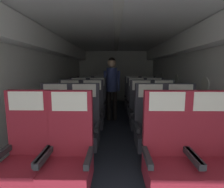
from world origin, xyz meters
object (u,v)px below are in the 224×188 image
at_px(seat_a_left_window, 26,156).
at_px(seat_a_left_aisle, 69,157).
at_px(seat_d_right_aisle, 154,105).
at_px(seat_e_left_aisle, 100,98).
at_px(seat_b_left_aisle, 84,128).
at_px(seat_b_right_window, 150,128).
at_px(seat_c_left_window, 70,113).
at_px(seat_e_left_window, 85,98).
at_px(seat_e_right_aisle, 147,99).
at_px(flight_attendant, 112,82).
at_px(seat_a_right_window, 167,158).
at_px(seat_a_right_aisle, 212,158).
at_px(seat_d_left_aisle, 97,104).
at_px(seat_e_right_window, 132,98).
at_px(seat_d_right_window, 136,105).
at_px(seat_d_left_window, 79,104).
at_px(seat_b_left_window, 55,128).
at_px(seat_b_right_aisle, 181,128).
at_px(seat_c_right_aisle, 164,113).
at_px(seat_c_left_aisle, 92,113).
at_px(seat_c_right_window, 141,114).

bearing_deg(seat_a_left_window, seat_a_left_aisle, -2.72).
bearing_deg(seat_d_right_aisle, seat_e_left_aisle, 148.42).
distance_m(seat_b_left_aisle, seat_b_right_window, 1.02).
relative_size(seat_c_left_window, seat_e_left_window, 1.00).
distance_m(seat_b_left_aisle, seat_e_right_aisle, 3.03).
distance_m(seat_b_right_window, flight_attendant, 2.16).
bearing_deg(seat_a_right_window, seat_a_left_window, 179.77).
height_order(seat_a_right_aisle, seat_c_left_window, same).
height_order(seat_a_left_aisle, seat_d_left_aisle, same).
bearing_deg(seat_a_left_aisle, seat_e_right_window, 74.24).
distance_m(seat_b_left_aisle, seat_d_right_window, 2.03).
bearing_deg(seat_d_right_aisle, flight_attendant, 168.20).
xyz_separation_m(seat_d_left_window, seat_d_right_window, (1.48, -0.01, 0.00)).
xyz_separation_m(seat_b_left_window, seat_e_right_aisle, (1.92, 2.66, 0.00)).
relative_size(seat_b_left_aisle, seat_b_right_window, 1.00).
height_order(seat_d_left_window, seat_d_right_window, same).
height_order(seat_b_right_aisle, seat_b_right_window, same).
bearing_deg(seat_c_right_aisle, seat_d_right_window, 117.21).
xyz_separation_m(seat_a_right_aisle, seat_c_right_aisle, (0.00, 1.76, 0.00)).
distance_m(seat_c_left_aisle, seat_e_right_window, 2.03).
bearing_deg(seat_e_left_aisle, seat_a_right_aisle, -67.58).
xyz_separation_m(seat_d_left_aisle, seat_e_right_aisle, (1.46, 0.89, 0.00)).
height_order(seat_c_right_aisle, seat_e_left_aisle, same).
distance_m(seat_a_left_window, seat_b_right_window, 1.71).
xyz_separation_m(seat_b_left_aisle, seat_e_left_aisle, (0.02, 2.65, 0.00)).
bearing_deg(seat_c_right_window, seat_e_left_window, 129.46).
bearing_deg(seat_b_left_window, seat_e_left_aisle, 80.04).
bearing_deg(seat_a_right_aisle, seat_d_right_window, 99.65).
distance_m(seat_e_left_window, seat_e_right_aisle, 1.93).
relative_size(seat_c_left_aisle, seat_d_right_window, 1.00).
bearing_deg(seat_c_left_window, seat_a_right_window, -50.23).
xyz_separation_m(seat_e_left_aisle, seat_e_right_window, (0.99, 0.01, 0.00)).
height_order(seat_c_left_aisle, seat_c_right_aisle, same).
bearing_deg(seat_d_right_window, seat_a_right_aisle, -80.35).
height_order(seat_c_right_aisle, seat_e_left_window, same).
height_order(seat_b_right_aisle, seat_d_right_window, same).
height_order(seat_b_left_aisle, seat_c_right_window, same).
bearing_deg(seat_c_right_aisle, seat_e_left_window, 137.50).
height_order(seat_b_right_window, seat_c_right_window, same).
bearing_deg(seat_d_left_window, seat_a_right_window, -60.94).
height_order(seat_a_left_aisle, seat_c_left_aisle, same).
distance_m(seat_b_left_aisle, seat_c_left_window, 1.00).
height_order(seat_e_right_aisle, flight_attendant, flight_attendant).
bearing_deg(seat_d_left_aisle, seat_a_left_window, -100.15).
bearing_deg(seat_b_left_window, seat_d_right_aisle, 42.49).
distance_m(seat_d_left_window, seat_e_left_window, 0.88).
bearing_deg(seat_b_right_window, seat_c_left_aisle, 138.17).
bearing_deg(seat_c_left_aisle, seat_c_right_aisle, -0.33).
distance_m(seat_b_right_aisle, seat_c_right_aisle, 0.89).
relative_size(seat_b_left_window, seat_e_right_window, 1.00).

